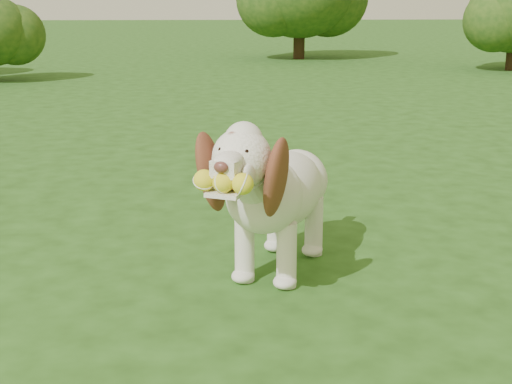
{
  "coord_description": "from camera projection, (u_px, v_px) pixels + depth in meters",
  "views": [
    {
      "loc": [
        -0.53,
        -3.66,
        1.37
      ],
      "look_at": [
        -0.37,
        -0.5,
        0.5
      ],
      "focal_mm": 50.0,
      "sensor_mm": 36.0,
      "label": 1
    }
  ],
  "objects": [
    {
      "name": "dog",
      "position": [
        275.0,
        188.0,
        3.53
      ],
      "size": [
        0.79,
        1.26,
        0.85
      ],
      "rotation": [
        0.0,
        0.0,
        -0.41
      ],
      "color": "silver",
      "rests_on": "ground"
    },
    {
      "name": "ground",
      "position": [
        318.0,
        255.0,
        3.91
      ],
      "size": [
        80.0,
        80.0,
        0.0
      ],
      "primitive_type": "plane",
      "color": "#204212",
      "rests_on": "ground"
    }
  ]
}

